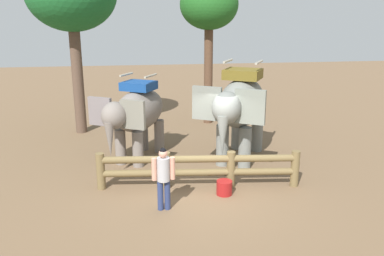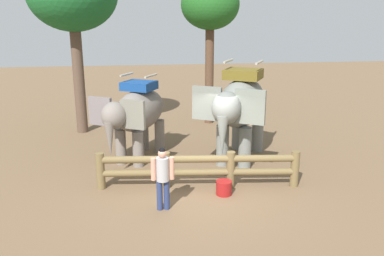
{
  "view_description": "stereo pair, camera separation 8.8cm",
  "coord_description": "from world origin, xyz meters",
  "px_view_note": "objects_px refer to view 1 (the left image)",
  "views": [
    {
      "loc": [
        -1.74,
        -10.03,
        4.68
      ],
      "look_at": [
        0.0,
        1.49,
        1.4
      ],
      "focal_mm": 37.22,
      "sensor_mm": 36.0,
      "label": 1
    },
    {
      "loc": [
        -1.66,
        -10.05,
        4.68
      ],
      "look_at": [
        0.0,
        1.49,
        1.4
      ],
      "focal_mm": 37.22,
      "sensor_mm": 36.0,
      "label": 2
    }
  ],
  "objects_px": {
    "log_fence": "(199,167)",
    "elephant_center": "(240,106)",
    "tourist_woman_in_black": "(163,174)",
    "elephant_near_left": "(136,113)",
    "tree_back_center": "(209,8)",
    "feed_bucket": "(224,188)"
  },
  "relations": [
    {
      "from": "log_fence",
      "to": "elephant_center",
      "type": "relative_size",
      "value": 1.47
    },
    {
      "from": "elephant_center",
      "to": "tourist_woman_in_black",
      "type": "relative_size",
      "value": 2.37
    },
    {
      "from": "elephant_near_left",
      "to": "tourist_woman_in_black",
      "type": "relative_size",
      "value": 2.05
    },
    {
      "from": "log_fence",
      "to": "elephant_near_left",
      "type": "height_order",
      "value": "elephant_near_left"
    },
    {
      "from": "tourist_woman_in_black",
      "to": "tree_back_center",
      "type": "distance_m",
      "value": 9.54
    },
    {
      "from": "tourist_woman_in_black",
      "to": "elephant_center",
      "type": "bearing_deg",
      "value": 49.18
    },
    {
      "from": "tree_back_center",
      "to": "tourist_woman_in_black",
      "type": "bearing_deg",
      "value": -108.1
    },
    {
      "from": "elephant_center",
      "to": "tourist_woman_in_black",
      "type": "distance_m",
      "value": 4.34
    },
    {
      "from": "elephant_center",
      "to": "tree_back_center",
      "type": "xyz_separation_m",
      "value": [
        -0.1,
        4.98,
        3.16
      ]
    },
    {
      "from": "log_fence",
      "to": "tourist_woman_in_black",
      "type": "relative_size",
      "value": 3.49
    },
    {
      "from": "elephant_near_left",
      "to": "tree_back_center",
      "type": "height_order",
      "value": "tree_back_center"
    },
    {
      "from": "log_fence",
      "to": "feed_bucket",
      "type": "xyz_separation_m",
      "value": [
        0.61,
        -0.57,
        -0.41
      ]
    },
    {
      "from": "tourist_woman_in_black",
      "to": "feed_bucket",
      "type": "bearing_deg",
      "value": 20.3
    },
    {
      "from": "elephant_near_left",
      "to": "tourist_woman_in_black",
      "type": "distance_m",
      "value": 3.86
    },
    {
      "from": "tourist_woman_in_black",
      "to": "feed_bucket",
      "type": "height_order",
      "value": "tourist_woman_in_black"
    },
    {
      "from": "log_fence",
      "to": "elephant_near_left",
      "type": "xyz_separation_m",
      "value": [
        -1.65,
        2.56,
        1.01
      ]
    },
    {
      "from": "elephant_near_left",
      "to": "log_fence",
      "type": "bearing_deg",
      "value": -57.26
    },
    {
      "from": "elephant_center",
      "to": "tree_back_center",
      "type": "distance_m",
      "value": 5.9
    },
    {
      "from": "elephant_near_left",
      "to": "tree_back_center",
      "type": "bearing_deg",
      "value": 53.79
    },
    {
      "from": "tree_back_center",
      "to": "feed_bucket",
      "type": "height_order",
      "value": "tree_back_center"
    },
    {
      "from": "log_fence",
      "to": "tourist_woman_in_black",
      "type": "distance_m",
      "value": 1.64
    },
    {
      "from": "tree_back_center",
      "to": "feed_bucket",
      "type": "distance_m",
      "value": 9.03
    }
  ]
}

